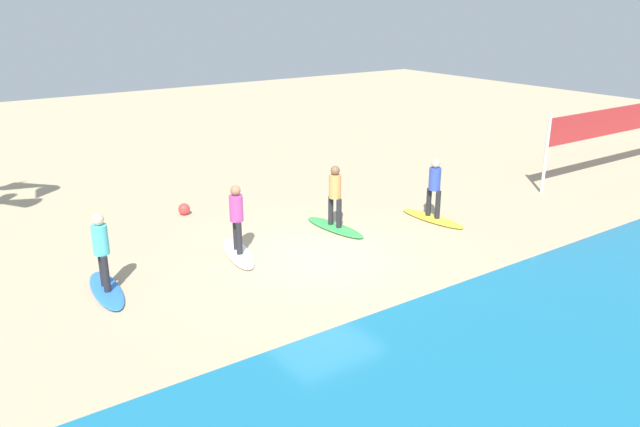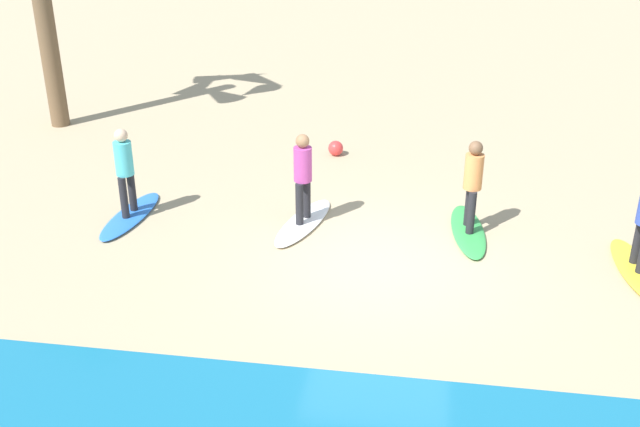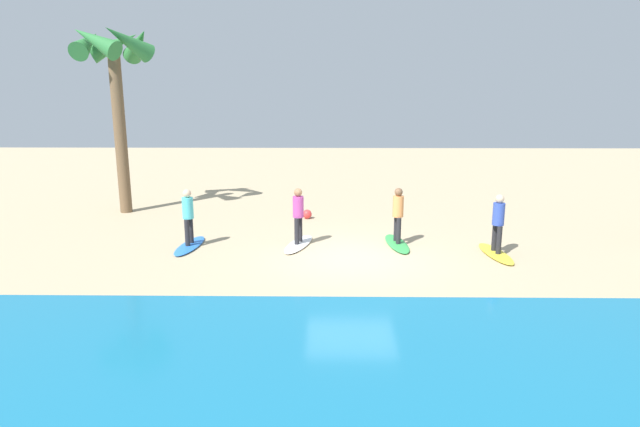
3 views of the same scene
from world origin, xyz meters
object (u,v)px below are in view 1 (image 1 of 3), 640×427
(surfer_white, at_px, (237,214))
(surfboard_blue, at_px, (107,290))
(surfboard_yellow, at_px, (432,218))
(beach_ball, at_px, (184,209))
(surfer_yellow, at_px, (434,184))
(surfer_blue, at_px, (101,246))
(surfboard_green, at_px, (335,227))
(volleyball_net, at_px, (628,121))
(surfboard_white, at_px, (238,253))
(surfer_green, at_px, (335,192))

(surfer_white, height_order, surfboard_blue, surfer_white)
(surfboard_yellow, distance_m, beach_ball, 6.98)
(surfer_yellow, relative_size, surfer_blue, 1.00)
(surfer_white, distance_m, surfer_blue, 3.20)
(surfboard_green, relative_size, beach_ball, 6.34)
(surfboard_green, height_order, beach_ball, beach_ball)
(surfer_yellow, xyz_separation_m, beach_ball, (5.46, -4.35, -0.87))
(volleyball_net, bearing_deg, surfboard_white, -3.84)
(surfboard_yellow, bearing_deg, volleyball_net, 84.08)
(surfer_white, height_order, surfer_blue, same)
(surfboard_green, xyz_separation_m, surfer_blue, (6.14, 0.31, 0.99))
(surfboard_blue, distance_m, volleyball_net, 18.02)
(surfer_blue, xyz_separation_m, volleyball_net, (-17.92, 0.78, 0.75))
(surfer_white, bearing_deg, surfboard_green, -177.90)
(surfboard_yellow, height_order, beach_ball, beach_ball)
(surfer_green, bearing_deg, surfer_white, 2.10)
(surfboard_green, xyz_separation_m, surfboard_white, (2.94, 0.11, 0.00))
(surfer_green, bearing_deg, volleyball_net, 174.69)
(surfer_green, xyz_separation_m, surfboard_white, (2.94, 0.11, -0.99))
(surfboard_blue, bearing_deg, volleyball_net, 92.85)
(surfer_yellow, height_order, beach_ball, surfer_yellow)
(surfer_white, bearing_deg, surfboard_yellow, 171.17)
(beach_ball, bearing_deg, surfboard_green, 129.82)
(volleyball_net, bearing_deg, surfboard_green, -5.31)
(surfboard_yellow, relative_size, volleyball_net, 0.23)
(surfer_white, height_order, volleyball_net, volleyball_net)
(surfboard_blue, height_order, volleyball_net, volleyball_net)
(beach_ball, bearing_deg, surfer_yellow, 141.44)
(surfer_green, bearing_deg, surfboard_yellow, 159.75)
(surfer_yellow, bearing_deg, surfer_white, -8.83)
(surfboard_white, height_order, beach_ball, beach_ball)
(volleyball_net, relative_size, beach_ball, 27.46)
(volleyball_net, bearing_deg, surfer_green, -5.31)
(surfboard_white, bearing_deg, surfboard_green, 106.58)
(volleyball_net, xyz_separation_m, beach_ball, (14.60, -4.47, -1.62))
(beach_ball, bearing_deg, surfer_white, 87.95)
(surfer_white, bearing_deg, surfer_yellow, 171.17)
(surfboard_green, distance_m, volleyball_net, 11.97)
(surfboard_white, height_order, volleyball_net, volleyball_net)
(surfboard_green, bearing_deg, surfboard_blue, -92.84)
(surfboard_yellow, xyz_separation_m, beach_ball, (5.46, -4.35, 0.12))
(surfer_green, distance_m, surfboard_blue, 6.22)
(surfer_yellow, distance_m, surfer_white, 5.65)
(surfboard_green, distance_m, surfboard_blue, 6.14)
(surfboard_blue, bearing_deg, surfboard_white, 99.02)
(surfboard_white, distance_m, beach_ball, 3.49)
(surfer_blue, bearing_deg, volleyball_net, 177.50)
(surfer_green, xyz_separation_m, surfboard_blue, (6.14, 0.31, -0.99))
(surfer_white, relative_size, surfboard_blue, 0.78)
(surfboard_blue, bearing_deg, surfer_green, 98.27)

